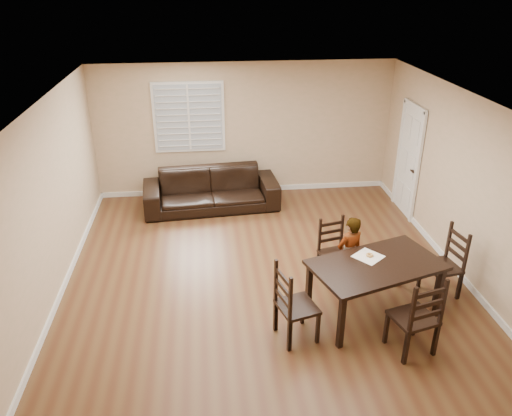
{
  "coord_description": "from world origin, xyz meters",
  "views": [
    {
      "loc": [
        -0.82,
        -6.25,
        4.27
      ],
      "look_at": [
        -0.09,
        0.55,
        1.0
      ],
      "focal_mm": 35.0,
      "sensor_mm": 36.0,
      "label": 1
    }
  ],
  "objects_px": {
    "dining_table": "(376,269)",
    "chair_right": "(450,264)",
    "donut": "(370,255)",
    "chair_near": "(332,250)",
    "child": "(349,255)",
    "chair_far": "(420,322)",
    "sofa": "(211,190)",
    "chair_left": "(288,307)"
  },
  "relations": [
    {
      "from": "dining_table",
      "to": "child",
      "type": "distance_m",
      "value": 0.63
    },
    {
      "from": "chair_near",
      "to": "donut",
      "type": "relative_size",
      "value": 9.6
    },
    {
      "from": "chair_near",
      "to": "sofa",
      "type": "height_order",
      "value": "chair_near"
    },
    {
      "from": "child",
      "to": "chair_near",
      "type": "bearing_deg",
      "value": -94.83
    },
    {
      "from": "chair_right",
      "to": "donut",
      "type": "xyz_separation_m",
      "value": [
        -1.28,
        -0.19,
        0.35
      ]
    },
    {
      "from": "chair_right",
      "to": "sofa",
      "type": "relative_size",
      "value": 0.4
    },
    {
      "from": "chair_near",
      "to": "chair_left",
      "type": "bearing_deg",
      "value": -137.06
    },
    {
      "from": "chair_far",
      "to": "child",
      "type": "distance_m",
      "value": 1.53
    },
    {
      "from": "dining_table",
      "to": "chair_near",
      "type": "bearing_deg",
      "value": 89.6
    },
    {
      "from": "dining_table",
      "to": "donut",
      "type": "xyz_separation_m",
      "value": [
        -0.04,
        0.19,
        0.11
      ]
    },
    {
      "from": "chair_left",
      "to": "donut",
      "type": "distance_m",
      "value": 1.38
    },
    {
      "from": "chair_left",
      "to": "chair_right",
      "type": "distance_m",
      "value": 2.6
    },
    {
      "from": "dining_table",
      "to": "sofa",
      "type": "height_order",
      "value": "dining_table"
    },
    {
      "from": "donut",
      "to": "sofa",
      "type": "height_order",
      "value": "donut"
    },
    {
      "from": "dining_table",
      "to": "child",
      "type": "bearing_deg",
      "value": 90.0
    },
    {
      "from": "dining_table",
      "to": "child",
      "type": "height_order",
      "value": "child"
    },
    {
      "from": "chair_left",
      "to": "child",
      "type": "height_order",
      "value": "child"
    },
    {
      "from": "dining_table",
      "to": "chair_far",
      "type": "height_order",
      "value": "chair_far"
    },
    {
      "from": "chair_far",
      "to": "child",
      "type": "xyz_separation_m",
      "value": [
        -0.46,
        1.46,
        0.1
      ]
    },
    {
      "from": "chair_right",
      "to": "sofa",
      "type": "height_order",
      "value": "chair_right"
    },
    {
      "from": "chair_far",
      "to": "chair_right",
      "type": "distance_m",
      "value": 1.58
    },
    {
      "from": "child",
      "to": "dining_table",
      "type": "bearing_deg",
      "value": 86.11
    },
    {
      "from": "chair_near",
      "to": "donut",
      "type": "distance_m",
      "value": 0.96
    },
    {
      "from": "chair_near",
      "to": "chair_right",
      "type": "height_order",
      "value": "chair_right"
    },
    {
      "from": "chair_far",
      "to": "chair_near",
      "type": "bearing_deg",
      "value": -87.44
    },
    {
      "from": "chair_far",
      "to": "sofa",
      "type": "height_order",
      "value": "chair_far"
    },
    {
      "from": "chair_far",
      "to": "sofa",
      "type": "distance_m",
      "value": 5.09
    },
    {
      "from": "dining_table",
      "to": "donut",
      "type": "bearing_deg",
      "value": 83.66
    },
    {
      "from": "chair_near",
      "to": "chair_right",
      "type": "bearing_deg",
      "value": -36.63
    },
    {
      "from": "child",
      "to": "sofa",
      "type": "height_order",
      "value": "child"
    },
    {
      "from": "chair_far",
      "to": "donut",
      "type": "bearing_deg",
      "value": -88.49
    },
    {
      "from": "dining_table",
      "to": "donut",
      "type": "distance_m",
      "value": 0.22
    },
    {
      "from": "child",
      "to": "sofa",
      "type": "bearing_deg",
      "value": -79.98
    },
    {
      "from": "chair_far",
      "to": "chair_left",
      "type": "bearing_deg",
      "value": -32.27
    },
    {
      "from": "chair_far",
      "to": "sofa",
      "type": "xyz_separation_m",
      "value": [
        -2.36,
        4.51,
        -0.12
      ]
    },
    {
      "from": "dining_table",
      "to": "child",
      "type": "relative_size",
      "value": 1.61
    },
    {
      "from": "dining_table",
      "to": "chair_near",
      "type": "relative_size",
      "value": 2.0
    },
    {
      "from": "chair_near",
      "to": "child",
      "type": "bearing_deg",
      "value": -87.25
    },
    {
      "from": "child",
      "to": "donut",
      "type": "bearing_deg",
      "value": 88.97
    },
    {
      "from": "donut",
      "to": "child",
      "type": "bearing_deg",
      "value": 110.77
    },
    {
      "from": "dining_table",
      "to": "chair_right",
      "type": "distance_m",
      "value": 1.32
    },
    {
      "from": "chair_far",
      "to": "chair_left",
      "type": "height_order",
      "value": "chair_far"
    }
  ]
}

